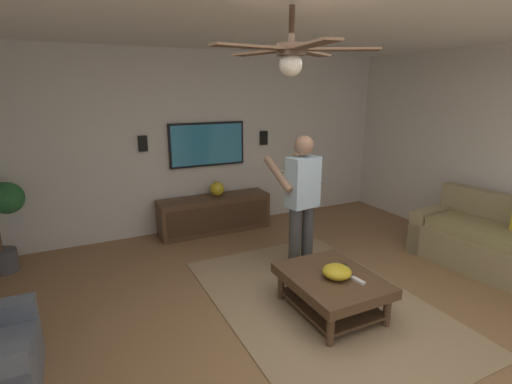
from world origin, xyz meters
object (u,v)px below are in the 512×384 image
object	(u,v)px
remote_white	(358,280)
wall_speaker_right	(143,144)
media_console	(215,214)
remote_black	(339,266)
couch	(501,246)
vase_round	(217,189)
coffee_table	(332,285)
tv	(207,144)
bowl	(337,272)
person_standing	(301,197)
ceiling_fan	(292,54)
wall_speaker_left	(264,138)

from	to	relation	value
remote_white	wall_speaker_right	distance (m)	3.49
media_console	remote_black	distance (m)	2.54
couch	vase_round	world-z (taller)	couch
coffee_table	media_console	size ratio (longest dim) A/B	0.59
tv	bowl	xyz separation A→B (m)	(-2.91, -0.26, -0.86)
couch	person_standing	size ratio (longest dim) A/B	1.21
media_console	vase_round	world-z (taller)	vase_round
couch	ceiling_fan	size ratio (longest dim) A/B	1.65
coffee_table	remote_white	bearing A→B (deg)	-146.41
remote_black	vase_round	size ratio (longest dim) A/B	0.68
tv	person_standing	size ratio (longest dim) A/B	0.72
couch	tv	xyz separation A→B (m)	(3.02, 2.62, 1.00)
tv	ceiling_fan	distance (m)	3.33
media_console	bowl	bearing A→B (deg)	5.53
vase_round	wall_speaker_right	xyz separation A→B (m)	(0.21, 1.02, 0.73)
media_console	ceiling_fan	size ratio (longest dim) A/B	1.42
media_console	ceiling_fan	world-z (taller)	ceiling_fan
tv	remote_white	bearing A→B (deg)	7.24
bowl	ceiling_fan	xyz separation A→B (m)	(-0.22, 0.68, 1.91)
remote_black	ceiling_fan	size ratio (longest dim) A/B	0.13
bowl	wall_speaker_right	bearing A→B (deg)	22.48
bowl	remote_white	world-z (taller)	bowl
coffee_table	wall_speaker_right	distance (m)	3.29
tv	remote_black	distance (m)	2.92
vase_round	coffee_table	bearing A→B (deg)	-176.07
media_console	tv	distance (m)	1.07
remote_white	remote_black	xyz separation A→B (m)	(0.32, -0.04, 0.00)
bowl	remote_black	size ratio (longest dim) A/B	1.84
person_standing	remote_white	distance (m)	1.22
wall_speaker_right	bowl	bearing A→B (deg)	-157.52
media_console	vase_round	xyz separation A→B (m)	(0.04, -0.07, 0.39)
coffee_table	remote_black	world-z (taller)	remote_black
wall_speaker_right	tv	bearing A→B (deg)	-90.79
couch	remote_white	xyz separation A→B (m)	(-0.04, 2.23, 0.09)
vase_round	ceiling_fan	bearing A→B (deg)	170.44
media_console	remote_black	xyz separation A→B (m)	(-2.50, -0.42, 0.14)
bowl	vase_round	xyz separation A→B (m)	(2.71, 0.19, 0.20)
person_standing	wall_speaker_right	xyz separation A→B (m)	(1.97, 1.41, 0.46)
coffee_table	media_console	world-z (taller)	media_console
wall_speaker_left	wall_speaker_right	xyz separation A→B (m)	(0.00, 1.93, 0.02)
couch	person_standing	xyz separation A→B (m)	(1.06, 2.16, 0.61)
remote_white	remote_black	bearing A→B (deg)	167.01
media_console	remote_white	xyz separation A→B (m)	(-2.82, -0.39, 0.14)
couch	person_standing	world-z (taller)	person_standing
media_console	wall_speaker_right	world-z (taller)	wall_speaker_right
couch	bowl	distance (m)	2.37
couch	coffee_table	distance (m)	2.38
media_console	bowl	distance (m)	2.69
person_standing	wall_speaker_left	world-z (taller)	person_standing
vase_round	wall_speaker_left	size ratio (longest dim) A/B	1.00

